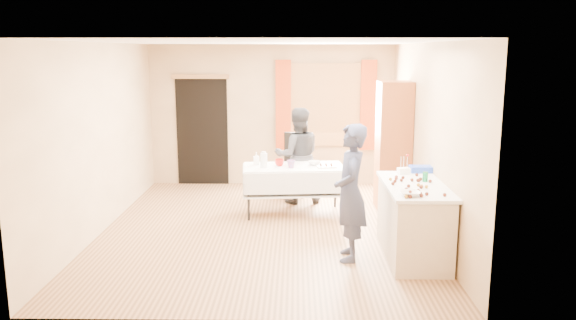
{
  "coord_description": "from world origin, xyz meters",
  "views": [
    {
      "loc": [
        0.46,
        -7.63,
        2.5
      ],
      "look_at": [
        0.35,
        0.0,
        1.0
      ],
      "focal_mm": 35.0,
      "sensor_mm": 36.0,
      "label": 1
    }
  ],
  "objects_px": {
    "cabinet": "(393,146)",
    "party_table": "(294,185)",
    "chair": "(294,177)",
    "girl": "(350,193)",
    "woman": "(298,156)",
    "counter": "(413,221)"
  },
  "relations": [
    {
      "from": "girl",
      "to": "woman",
      "type": "bearing_deg",
      "value": -165.08
    },
    {
      "from": "party_table",
      "to": "chair",
      "type": "height_order",
      "value": "chair"
    },
    {
      "from": "girl",
      "to": "counter",
      "type": "bearing_deg",
      "value": 98.1
    },
    {
      "from": "party_table",
      "to": "woman",
      "type": "distance_m",
      "value": 0.74
    },
    {
      "from": "chair",
      "to": "girl",
      "type": "height_order",
      "value": "girl"
    },
    {
      "from": "girl",
      "to": "cabinet",
      "type": "bearing_deg",
      "value": 159.82
    },
    {
      "from": "cabinet",
      "to": "woman",
      "type": "relative_size",
      "value": 1.28
    },
    {
      "from": "counter",
      "to": "girl",
      "type": "distance_m",
      "value": 0.87
    },
    {
      "from": "girl",
      "to": "woman",
      "type": "distance_m",
      "value": 2.64
    },
    {
      "from": "party_table",
      "to": "girl",
      "type": "xyz_separation_m",
      "value": [
        0.68,
        -1.92,
        0.38
      ]
    },
    {
      "from": "woman",
      "to": "cabinet",
      "type": "bearing_deg",
      "value": 160.5
    },
    {
      "from": "cabinet",
      "to": "party_table",
      "type": "height_order",
      "value": "cabinet"
    },
    {
      "from": "cabinet",
      "to": "girl",
      "type": "xyz_separation_m",
      "value": [
        -0.88,
        -2.25,
        -0.18
      ]
    },
    {
      "from": "cabinet",
      "to": "girl",
      "type": "distance_m",
      "value": 2.42
    },
    {
      "from": "counter",
      "to": "party_table",
      "type": "xyz_separation_m",
      "value": [
        -1.47,
        1.82,
        -0.01
      ]
    },
    {
      "from": "chair",
      "to": "girl",
      "type": "relative_size",
      "value": 0.65
    },
    {
      "from": "counter",
      "to": "party_table",
      "type": "height_order",
      "value": "counter"
    },
    {
      "from": "chair",
      "to": "girl",
      "type": "xyz_separation_m",
      "value": [
        0.68,
        -3.05,
        0.5
      ]
    },
    {
      "from": "cabinet",
      "to": "chair",
      "type": "xyz_separation_m",
      "value": [
        -1.56,
        0.8,
        -0.69
      ]
    },
    {
      "from": "counter",
      "to": "woman",
      "type": "height_order",
      "value": "woman"
    },
    {
      "from": "party_table",
      "to": "woman",
      "type": "xyz_separation_m",
      "value": [
        0.06,
        0.65,
        0.35
      ]
    },
    {
      "from": "cabinet",
      "to": "party_table",
      "type": "bearing_deg",
      "value": -168.18
    }
  ]
}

